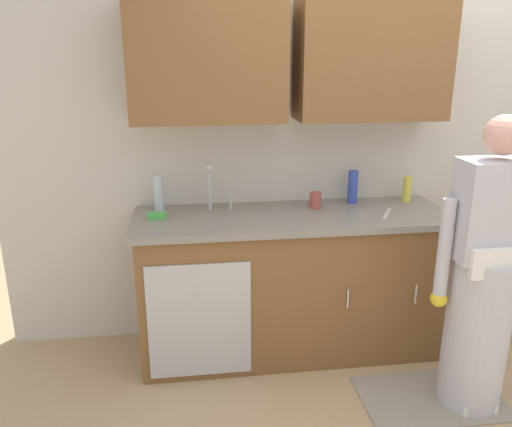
{
  "coord_description": "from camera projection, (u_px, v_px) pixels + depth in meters",
  "views": [
    {
      "loc": [
        -1.18,
        -2.3,
        1.91
      ],
      "look_at": [
        -0.8,
        0.55,
        1.0
      ],
      "focal_mm": 36.32,
      "sensor_mm": 36.0,
      "label": 1
    }
  ],
  "objects": [
    {
      "name": "bottle_dish_liquid",
      "position": [
        159.0,
        193.0,
        3.24
      ],
      "size": [
        0.06,
        0.06,
        0.23
      ],
      "primitive_type": "cylinder",
      "color": "silver",
      "rests_on": "countertop"
    },
    {
      "name": "sink",
      "position": [
        218.0,
        219.0,
        3.17
      ],
      "size": [
        0.5,
        0.36,
        0.35
      ],
      "color": "#B7BABF",
      "rests_on": "counter_cabinet"
    },
    {
      "name": "kitchen_wall_with_uppers",
      "position": [
        347.0,
        120.0,
        3.38
      ],
      "size": [
        4.8,
        0.44,
        2.7
      ],
      "color": "beige",
      "rests_on": "ground"
    },
    {
      "name": "cup_by_sink",
      "position": [
        315.0,
        200.0,
        3.33
      ],
      "size": [
        0.08,
        0.08,
        0.1
      ],
      "primitive_type": "cylinder",
      "color": "#B24C47",
      "rests_on": "countertop"
    },
    {
      "name": "countertop",
      "position": [
        292.0,
        217.0,
        3.22
      ],
      "size": [
        1.96,
        0.66,
        0.04
      ],
      "primitive_type": "cube",
      "color": "gray",
      "rests_on": "counter_cabinet"
    },
    {
      "name": "bottle_water_tall",
      "position": [
        353.0,
        187.0,
        3.41
      ],
      "size": [
        0.07,
        0.07,
        0.22
      ],
      "primitive_type": "cylinder",
      "color": "#334CB2",
      "rests_on": "countertop"
    },
    {
      "name": "person_at_sink",
      "position": [
        482.0,
        290.0,
        2.75
      ],
      "size": [
        0.55,
        0.34,
        1.62
      ],
      "color": "white",
      "rests_on": "ground"
    },
    {
      "name": "counter_cabinet",
      "position": [
        290.0,
        286.0,
        3.36
      ],
      "size": [
        1.9,
        0.62,
        0.9
      ],
      "color": "brown",
      "rests_on": "ground"
    },
    {
      "name": "ground_plane",
      "position": [
        410.0,
        407.0,
        2.9
      ],
      "size": [
        9.0,
        9.0,
        0.0
      ],
      "primitive_type": "plane",
      "color": "tan"
    },
    {
      "name": "sponge",
      "position": [
        157.0,
        216.0,
        3.13
      ],
      "size": [
        0.11,
        0.07,
        0.03
      ],
      "primitive_type": "cube",
      "color": "#4CBF4C",
      "rests_on": "countertop"
    },
    {
      "name": "knife_on_counter",
      "position": [
        387.0,
        214.0,
        3.2
      ],
      "size": [
        0.14,
        0.22,
        0.01
      ],
      "primitive_type": "cube",
      "rotation": [
        0.0,
        0.0,
        1.06
      ],
      "color": "silver",
      "rests_on": "countertop"
    },
    {
      "name": "bottle_soap",
      "position": [
        407.0,
        189.0,
        3.45
      ],
      "size": [
        0.06,
        0.06,
        0.17
      ],
      "primitive_type": "cylinder",
      "color": "#D8D14C",
      "rests_on": "countertop"
    },
    {
      "name": "floor_mat",
      "position": [
        430.0,
        398.0,
        2.97
      ],
      "size": [
        0.8,
        0.5,
        0.01
      ],
      "primitive_type": "cube",
      "color": "gray",
      "rests_on": "ground"
    }
  ]
}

